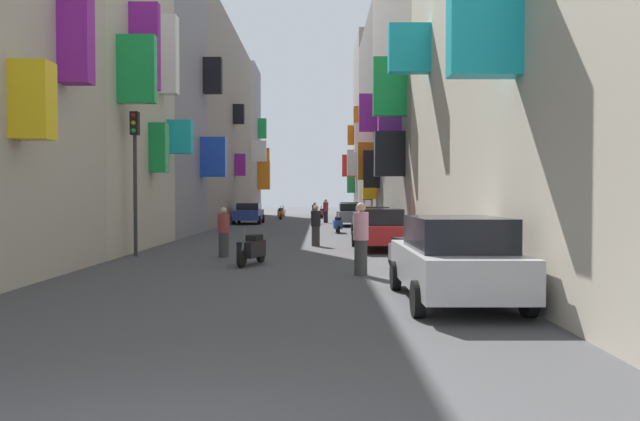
% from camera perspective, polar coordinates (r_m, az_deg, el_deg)
% --- Properties ---
extents(ground_plane, '(140.00, 140.00, 0.00)m').
position_cam_1_polar(ground_plane, '(33.56, -2.63, -1.95)').
color(ground_plane, '#424244').
extents(building_left_mid_b, '(7.35, 7.42, 19.15)m').
position_cam_1_polar(building_left_mid_b, '(31.93, -17.97, 15.10)').
color(building_left_mid_b, gray).
rests_on(building_left_mid_b, ground).
extents(building_left_mid_c, '(7.38, 23.96, 14.52)m').
position_cam_1_polar(building_left_mid_c, '(46.52, -12.01, 7.90)').
color(building_left_mid_c, gray).
rests_on(building_left_mid_c, ground).
extents(building_left_far, '(7.24, 6.25, 15.18)m').
position_cam_1_polar(building_left_far, '(61.34, -9.08, 6.62)').
color(building_left_far, gray).
rests_on(building_left_far, ground).
extents(building_right_mid_a, '(7.39, 3.98, 15.81)m').
position_cam_1_polar(building_right_mid_a, '(26.65, 14.47, 14.18)').
color(building_right_mid_a, gray).
rests_on(building_right_mid_a, ground).
extents(building_right_mid_b, '(7.27, 13.23, 15.47)m').
position_cam_1_polar(building_right_mid_b, '(34.87, 10.84, 10.88)').
color(building_right_mid_b, gray).
rests_on(building_right_mid_b, ground).
extents(building_right_mid_c, '(7.29, 14.04, 15.60)m').
position_cam_1_polar(building_right_mid_c, '(48.18, 7.71, 8.34)').
color(building_right_mid_c, slate).
rests_on(building_right_mid_c, ground).
extents(building_right_far, '(7.38, 9.08, 17.59)m').
position_cam_1_polar(building_right_far, '(59.70, 6.16, 7.95)').
color(building_right_far, gray).
rests_on(building_right_far, ground).
extents(parked_car_blue, '(1.94, 4.01, 1.47)m').
position_cam_1_polar(parked_car_blue, '(42.13, -7.17, -0.23)').
color(parked_car_blue, navy).
rests_on(parked_car_blue, ground).
extents(parked_car_white, '(1.94, 4.11, 1.43)m').
position_cam_1_polar(parked_car_white, '(52.30, 2.59, 0.07)').
color(parked_car_white, white).
rests_on(parked_car_white, ground).
extents(parked_car_red, '(1.86, 3.95, 1.51)m').
position_cam_1_polar(parked_car_red, '(21.51, 5.55, -1.74)').
color(parked_car_red, '#B21E1E').
rests_on(parked_car_red, ground).
extents(parked_car_green, '(1.84, 3.95, 1.46)m').
position_cam_1_polar(parked_car_green, '(28.46, 4.80, -1.02)').
color(parked_car_green, '#236638').
rests_on(parked_car_green, ground).
extents(parked_car_silver, '(1.97, 4.24, 1.58)m').
position_cam_1_polar(parked_car_silver, '(11.08, 12.69, -4.53)').
color(parked_car_silver, '#B7B7BC').
rests_on(parked_car_silver, ground).
extents(parked_car_grey, '(1.85, 4.33, 1.49)m').
position_cam_1_polar(parked_car_grey, '(38.90, 2.74, -0.34)').
color(parked_car_grey, slate).
rests_on(parked_car_grey, ground).
extents(scooter_blue, '(0.48, 1.94, 1.13)m').
position_cam_1_polar(scooter_blue, '(31.31, 1.50, -1.35)').
color(scooter_blue, '#2D4CAD').
rests_on(scooter_blue, ground).
extents(scooter_red, '(0.55, 1.94, 1.13)m').
position_cam_1_polar(scooter_red, '(51.98, -0.06, -0.26)').
color(scooter_red, red).
rests_on(scooter_red, ground).
extents(scooter_orange, '(0.59, 1.78, 1.13)m').
position_cam_1_polar(scooter_orange, '(49.79, -4.11, -0.34)').
color(scooter_orange, orange).
rests_on(scooter_orange, ground).
extents(scooter_white, '(0.69, 1.96, 1.13)m').
position_cam_1_polar(scooter_white, '(55.45, -4.00, -0.16)').
color(scooter_white, silver).
rests_on(scooter_white, ground).
extents(scooter_black, '(0.73, 1.82, 1.13)m').
position_cam_1_polar(scooter_black, '(16.79, -6.89, -3.72)').
color(scooter_black, black).
rests_on(scooter_black, ground).
extents(scooter_silver, '(0.78, 1.83, 1.13)m').
position_cam_1_polar(scooter_silver, '(15.58, 8.02, -4.12)').
color(scooter_silver, '#ADADB2').
rests_on(scooter_silver, ground).
extents(pedestrian_crossing, '(0.47, 0.47, 1.54)m').
position_cam_1_polar(pedestrian_crossing, '(41.93, -0.76, -0.24)').
color(pedestrian_crossing, '#2B2B2B').
rests_on(pedestrian_crossing, ground).
extents(pedestrian_near_left, '(0.54, 0.54, 1.60)m').
position_cam_1_polar(pedestrian_near_left, '(19.07, -9.59, -2.11)').
color(pedestrian_near_left, '#383838').
rests_on(pedestrian_near_left, ground).
extents(pedestrian_near_right, '(0.47, 0.47, 1.76)m').
position_cam_1_polar(pedestrian_near_right, '(43.16, 0.32, -0.04)').
color(pedestrian_near_right, black).
rests_on(pedestrian_near_right, ground).
extents(pedestrian_mid_street, '(0.39, 0.39, 1.60)m').
position_cam_1_polar(pedestrian_mid_street, '(23.00, -0.66, -1.51)').
color(pedestrian_mid_street, '#343434').
rests_on(pedestrian_mid_street, ground).
extents(pedestrian_far_away, '(0.54, 0.54, 1.80)m').
position_cam_1_polar(pedestrian_far_away, '(14.52, 3.75, -2.77)').
color(pedestrian_far_away, '#393939').
rests_on(pedestrian_far_away, ground).
extents(traffic_light_near_corner, '(0.26, 0.34, 4.70)m').
position_cam_1_polar(traffic_light_near_corner, '(20.02, -17.79, 4.80)').
color(traffic_light_near_corner, '#2D2D2D').
rests_on(traffic_light_near_corner, ground).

